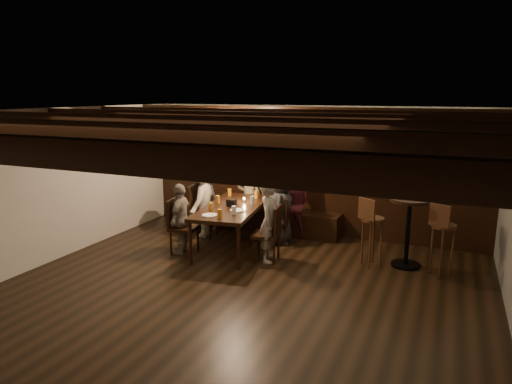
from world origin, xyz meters
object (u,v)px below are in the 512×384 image
at_px(person_bench_left, 202,198).
at_px(chair_left_near, 203,221).
at_px(person_right_near, 281,208).
at_px(person_bench_centre, 249,198).
at_px(chair_left_far, 183,237).
at_px(person_left_near, 201,200).
at_px(bar_stool_left, 372,241).
at_px(chair_right_near, 279,229).
at_px(chair_right_far, 267,244).
at_px(person_right_far, 269,221).
at_px(high_top_table, 409,222).
at_px(dining_table, 232,209).
at_px(bar_stool_right, 442,248).
at_px(person_left_far, 181,219).
at_px(person_bench_right, 294,204).

bearing_deg(person_bench_left, chair_left_near, 111.74).
bearing_deg(person_right_near, person_bench_centre, 51.34).
relative_size(chair_left_far, person_left_near, 0.65).
height_order(person_bench_centre, bar_stool_left, person_bench_centre).
bearing_deg(chair_right_near, chair_right_far, -179.94).
distance_m(chair_left_near, chair_left_far, 0.90).
bearing_deg(person_bench_left, person_right_far, 140.71).
distance_m(person_bench_left, high_top_table, 3.89).
distance_m(dining_table, chair_left_far, 0.94).
height_order(chair_left_near, chair_left_far, chair_left_near).
bearing_deg(bar_stool_right, person_bench_centre, -168.89).
relative_size(person_bench_left, person_left_near, 0.89).
bearing_deg(dining_table, chair_right_far, -32.04).
relative_size(chair_right_far, person_bench_centre, 0.68).
bearing_deg(person_left_near, bar_stool_left, 76.94).
distance_m(person_right_far, bar_stool_right, 2.58).
distance_m(chair_left_far, bar_stool_left, 3.05).
height_order(chair_right_far, person_bench_centre, person_bench_centre).
height_order(person_left_far, bar_stool_left, person_left_far).
bearing_deg(bar_stool_right, person_right_far, -143.86).
relative_size(chair_left_far, person_right_far, 0.70).
relative_size(chair_right_far, high_top_table, 0.84).
distance_m(high_top_table, bar_stool_left, 0.62).
height_order(person_bench_right, person_right_far, person_right_far).
bearing_deg(person_right_far, bar_stool_left, -83.16).
relative_size(dining_table, chair_right_near, 2.47).
bearing_deg(person_right_far, bar_stool_right, -88.06).
relative_size(chair_left_far, bar_stool_right, 0.84).
relative_size(chair_left_far, person_bench_left, 0.73).
height_order(person_left_near, person_right_near, person_left_near).
xyz_separation_m(chair_left_far, person_bench_left, (-0.38, 1.31, 0.35)).
relative_size(dining_table, bar_stool_right, 1.94).
relative_size(person_right_near, person_right_far, 0.98).
distance_m(chair_left_far, person_left_near, 0.99).
distance_m(chair_left_far, person_left_far, 0.31).
height_order(person_bench_right, bar_stool_right, person_bench_right).
bearing_deg(chair_right_far, bar_stool_right, -88.09).
bearing_deg(person_left_far, person_left_near, 180.00).
distance_m(dining_table, bar_stool_right, 3.35).
xyz_separation_m(person_bench_left, person_bench_right, (1.78, 0.27, -0.01)).
height_order(person_left_far, high_top_table, person_left_far).
xyz_separation_m(person_left_near, bar_stool_left, (3.14, -0.24, -0.30)).
bearing_deg(person_bench_right, person_bench_centre, -9.46).
bearing_deg(person_bench_centre, dining_table, 90.00).
distance_m(person_bench_centre, person_right_near, 0.96).
bearing_deg(person_bench_centre, bar_stool_right, 156.91).
bearing_deg(bar_stool_left, chair_left_far, -138.91).
height_order(dining_table, person_bench_centre, person_bench_centre).
height_order(person_bench_left, person_left_far, person_bench_left).
xyz_separation_m(dining_table, person_bench_left, (-1.03, 0.75, -0.06)).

